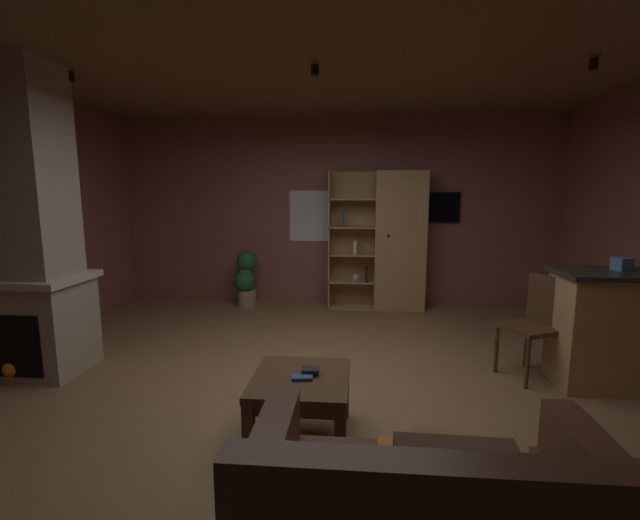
# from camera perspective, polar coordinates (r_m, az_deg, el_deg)

# --- Properties ---
(floor) EXTENTS (6.38, 5.88, 0.02)m
(floor) POSITION_cam_1_polar(r_m,az_deg,el_deg) (3.85, -0.58, -16.74)
(floor) COLOR olive
(floor) RESTS_ON ground
(wall_back) EXTENTS (6.50, 0.06, 2.76)m
(wall_back) POSITION_cam_1_polar(r_m,az_deg,el_deg) (6.44, 2.15, 6.45)
(wall_back) COLOR #8E544C
(wall_back) RESTS_ON ground
(ceiling) EXTENTS (6.38, 5.88, 0.02)m
(ceiling) POSITION_cam_1_polar(r_m,az_deg,el_deg) (3.64, -0.66, 26.66)
(ceiling) COLOR brown
(window_pane_back) EXTENTS (0.61, 0.01, 0.75)m
(window_pane_back) POSITION_cam_1_polar(r_m,az_deg,el_deg) (6.44, -1.28, 5.84)
(window_pane_back) COLOR white
(stone_fireplace) EXTENTS (0.98, 0.74, 2.76)m
(stone_fireplace) POSITION_cam_1_polar(r_m,az_deg,el_deg) (4.70, -34.44, 2.31)
(stone_fireplace) COLOR tan
(stone_fireplace) RESTS_ON ground
(bookshelf_cabinet) EXTENTS (1.36, 0.41, 1.95)m
(bookshelf_cabinet) POSITION_cam_1_polar(r_m,az_deg,el_deg) (6.21, 9.67, 2.40)
(bookshelf_cabinet) COLOR tan
(bookshelf_cabinet) RESTS_ON ground
(tissue_box) EXTENTS (0.15, 0.15, 0.11)m
(tissue_box) POSITION_cam_1_polar(r_m,az_deg,el_deg) (4.43, 35.00, -0.44)
(tissue_box) COLOR #598CBF
(tissue_box) RESTS_ON kitchen_bar_counter
(coffee_table) EXTENTS (0.64, 0.69, 0.44)m
(coffee_table) POSITION_cam_1_polar(r_m,az_deg,el_deg) (3.03, -2.56, -16.57)
(coffee_table) COLOR #4C331E
(coffee_table) RESTS_ON ground
(table_book_0) EXTENTS (0.15, 0.10, 0.02)m
(table_book_0) POSITION_cam_1_polar(r_m,az_deg,el_deg) (2.94, -2.35, -15.23)
(table_book_0) COLOR #2D4C8C
(table_book_0) RESTS_ON coffee_table
(table_book_1) EXTENTS (0.12, 0.09, 0.02)m
(table_book_1) POSITION_cam_1_polar(r_m,az_deg,el_deg) (3.00, -1.26, -14.29)
(table_book_1) COLOR black
(table_book_1) RESTS_ON coffee_table
(dining_chair) EXTENTS (0.56, 0.56, 0.92)m
(dining_chair) POSITION_cam_1_polar(r_m,az_deg,el_deg) (4.36, 26.63, -7.04)
(dining_chair) COLOR #4C331E
(dining_chair) RESTS_ON ground
(potted_floor_plant) EXTENTS (0.35, 0.34, 0.82)m
(potted_floor_plant) POSITION_cam_1_polar(r_m,az_deg,el_deg) (6.36, -9.76, -2.26)
(potted_floor_plant) COLOR #9E896B
(potted_floor_plant) RESTS_ON ground
(wall_mounted_tv) EXTENTS (0.77, 0.06, 0.43)m
(wall_mounted_tv) POSITION_cam_1_polar(r_m,az_deg,el_deg) (6.45, 14.58, 6.75)
(wall_mounted_tv) COLOR black
(track_light_spot_0) EXTENTS (0.07, 0.07, 0.09)m
(track_light_spot_0) POSITION_cam_1_polar(r_m,az_deg,el_deg) (4.80, -30.07, 20.18)
(track_light_spot_0) COLOR black
(track_light_spot_1) EXTENTS (0.07, 0.07, 0.09)m
(track_light_spot_1) POSITION_cam_1_polar(r_m,az_deg,el_deg) (4.03, -0.67, 23.73)
(track_light_spot_1) COLOR black
(track_light_spot_2) EXTENTS (0.07, 0.07, 0.09)m
(track_light_spot_2) POSITION_cam_1_polar(r_m,az_deg,el_deg) (4.45, 32.38, 20.97)
(track_light_spot_2) COLOR black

